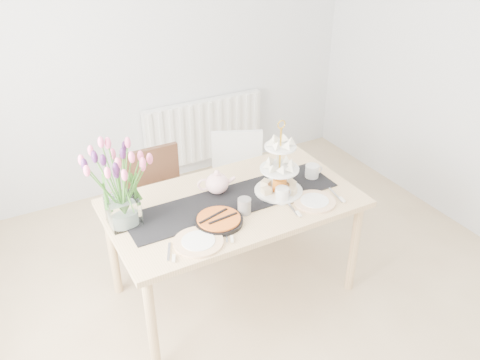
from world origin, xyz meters
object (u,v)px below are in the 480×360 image
cake_stand (279,175)px  teapot (217,183)px  radiator (204,130)px  tulip_vase (118,172)px  dining_table (234,211)px  mug_grey (244,206)px  plate_right (315,202)px  chair_brown (159,199)px  mug_orange (279,186)px  chair_white (238,176)px  cream_jug (312,172)px  mug_white (282,195)px  tart_tin (219,220)px  plate_left (198,242)px

cake_stand → teapot: cake_stand is taller
radiator → tulip_vase: 2.11m
dining_table → tulip_vase: (-0.69, 0.09, 0.43)m
mug_grey → plate_right: mug_grey is taller
plate_right → chair_brown: bearing=129.4°
mug_orange → dining_table: bearing=134.9°
cake_stand → plate_right: cake_stand is taller
chair_white → cream_jug: 0.78m
cream_jug → mug_white: size_ratio=0.93×
chair_brown → mug_orange: chair_brown is taller
dining_table → tart_tin: size_ratio=5.45×
mug_white → mug_orange: bearing=60.8°
dining_table → plate_right: bearing=-31.1°
plate_left → mug_orange: bearing=18.7°
dining_table → tulip_vase: size_ratio=2.47×
plate_left → chair_brown: bearing=84.4°
radiator → chair_brown: 1.34m
chair_white → radiator: bearing=104.6°
radiator → plate_left: 2.19m
cream_jug → mug_orange: 0.31m
plate_left → radiator: bearing=64.1°
plate_left → mug_white: bearing=11.8°
plate_right → mug_grey: bearing=165.7°
teapot → mug_grey: size_ratio=2.46×
chair_white → mug_orange: size_ratio=7.51×
plate_right → chair_white: bearing=92.4°
radiator → teapot: bearing=-111.9°
chair_brown → cake_stand: (0.60, -0.68, 0.38)m
teapot → plate_right: size_ratio=0.91×
dining_table → mug_grey: mug_grey is taller
radiator → plate_left: plate_left is taller
radiator → cake_stand: size_ratio=2.59×
tulip_vase → chair_white: bearing=28.4°
mug_grey → mug_white: (0.27, -0.01, 0.00)m
cake_stand → mug_orange: bearing=-75.7°
plate_right → cake_stand: bearing=122.8°
plate_left → teapot: bearing=52.0°
chair_white → cream_jug: cream_jug is taller
teapot → mug_white: bearing=-24.6°
mug_grey → mug_white: bearing=-43.2°
cream_jug → mug_grey: bearing=-158.5°
cream_jug → plate_right: size_ratio=0.35×
radiator → tart_tin: tart_tin is taller
radiator → cream_jug: bearing=-88.3°
teapot → mug_grey: teapot is taller
chair_brown → dining_table: bearing=-65.3°
radiator → tart_tin: (-0.76, -1.83, 0.32)m
radiator → cake_stand: cake_stand is taller
radiator → mug_grey: (-0.57, -1.81, 0.35)m
chair_brown → radiator: bearing=50.0°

